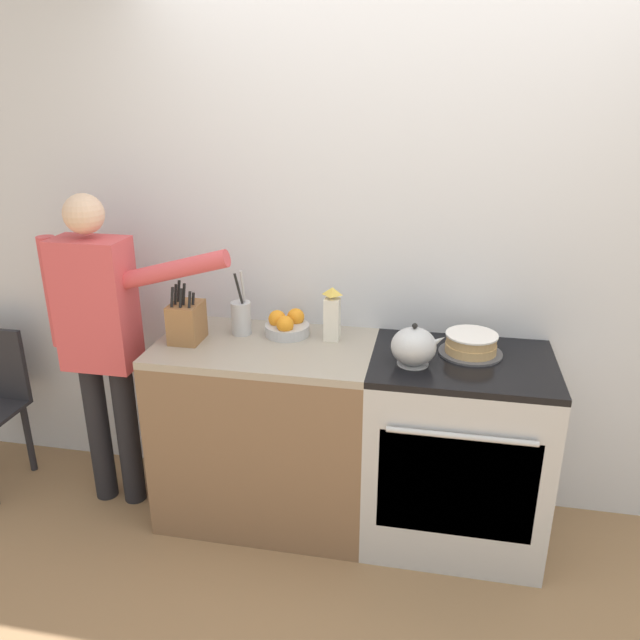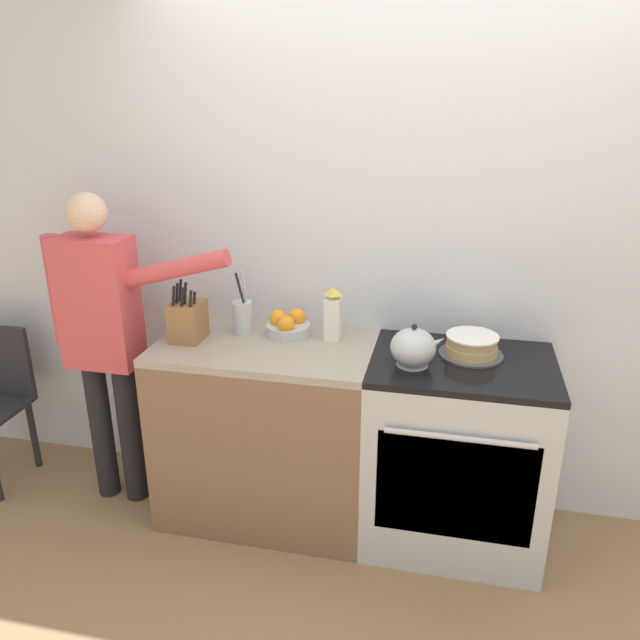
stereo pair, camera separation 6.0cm
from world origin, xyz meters
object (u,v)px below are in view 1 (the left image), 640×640
at_px(stove_range, 455,450).
at_px(tea_kettle, 414,347).
at_px(knife_block, 187,322).
at_px(fruit_bowl, 287,325).
at_px(person_baker, 101,330).
at_px(layer_cake, 471,344).
at_px(milk_carton, 332,315).
at_px(utensil_crock, 241,317).

relative_size(stove_range, tea_kettle, 3.88).
distance_m(tea_kettle, knife_block, 1.05).
distance_m(fruit_bowl, person_baker, 0.88).
height_order(fruit_bowl, person_baker, person_baker).
bearing_deg(tea_kettle, layer_cake, 32.96).
distance_m(stove_range, tea_kettle, 0.58).
height_order(knife_block, milk_carton, knife_block).
bearing_deg(milk_carton, knife_block, -167.71).
height_order(utensil_crock, fruit_bowl, utensil_crock).
relative_size(tea_kettle, milk_carton, 0.92).
bearing_deg(layer_cake, stove_range, -112.13).
distance_m(layer_cake, utensil_crock, 1.07).
bearing_deg(knife_block, utensil_crock, 30.36).
relative_size(stove_range, utensil_crock, 2.82).
xyz_separation_m(stove_range, fruit_bowl, (-0.82, 0.14, 0.50)).
bearing_deg(milk_carton, fruit_bowl, 175.98).
bearing_deg(tea_kettle, knife_block, 176.61).
relative_size(knife_block, utensil_crock, 0.86).
height_order(knife_block, utensil_crock, utensil_crock).
relative_size(milk_carton, person_baker, 0.16).
bearing_deg(utensil_crock, person_baker, -165.97).
relative_size(utensil_crock, milk_carton, 1.26).
distance_m(stove_range, utensil_crock, 1.17).
xyz_separation_m(milk_carton, person_baker, (-1.08, -0.17, -0.09)).
relative_size(tea_kettle, person_baker, 0.15).
height_order(layer_cake, utensil_crock, utensil_crock).
bearing_deg(stove_range, layer_cake, 67.87).
bearing_deg(knife_block, person_baker, -175.81).
xyz_separation_m(stove_range, tea_kettle, (-0.21, -0.08, 0.53)).
relative_size(knife_block, person_baker, 0.18).
relative_size(stove_range, layer_cake, 3.26).
distance_m(stove_range, fruit_bowl, 0.97).
bearing_deg(layer_cake, tea_kettle, -147.04).
bearing_deg(fruit_bowl, milk_carton, -4.02).
xyz_separation_m(tea_kettle, fruit_bowl, (-0.61, 0.22, -0.03)).
relative_size(layer_cake, knife_block, 1.00).
bearing_deg(utensil_crock, milk_carton, 1.76).
distance_m(tea_kettle, utensil_crock, 0.84).
distance_m(fruit_bowl, milk_carton, 0.23).
xyz_separation_m(layer_cake, person_baker, (-1.71, -0.13, -0.01)).
distance_m(stove_range, knife_block, 1.37).
height_order(knife_block, person_baker, person_baker).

